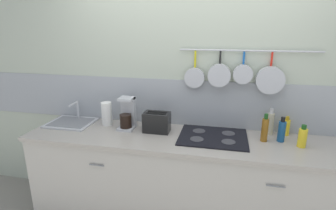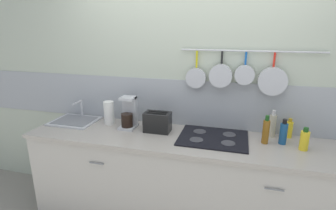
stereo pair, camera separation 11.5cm
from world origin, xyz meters
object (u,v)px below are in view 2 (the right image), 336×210
bottle_dish_soap (266,131)px  bottle_sesame_oil (289,129)px  toaster (157,122)px  bottle_vinegar (304,140)px  coffee_maker (129,115)px  paper_towel_roll (109,113)px  bottle_olive_oil (273,125)px  bottle_cooking_wine (283,133)px

bottle_dish_soap → bottle_sesame_oil: bearing=41.1°
toaster → bottle_vinegar: 1.28m
toaster → coffee_maker: bearing=174.5°
coffee_maker → toaster: coffee_maker is taller
paper_towel_roll → bottle_dish_soap: size_ratio=0.95×
bottle_olive_oil → coffee_maker: bearing=-174.6°
paper_towel_roll → bottle_cooking_wine: 1.67m
bottle_vinegar → paper_towel_roll: bearing=175.9°
paper_towel_roll → bottle_sesame_oil: size_ratio=1.34×
bottle_cooking_wine → bottle_olive_oil: bearing=117.5°
toaster → paper_towel_roll: bearing=173.1°
toaster → bottle_vinegar: bearing=-2.9°
bottle_sesame_oil → toaster: bearing=-171.5°
bottle_sesame_oil → bottle_vinegar: bottle_vinegar is taller
paper_towel_roll → toaster: 0.55m
bottle_olive_oil → bottle_vinegar: (0.22, -0.22, -0.03)m
paper_towel_roll → bottle_cooking_wine: paper_towel_roll is taller
bottle_cooking_wine → bottle_dish_soap: bearing=-169.3°
coffee_maker → bottle_cooking_wine: bearing=-0.6°
bottle_olive_oil → bottle_sesame_oil: size_ratio=1.41×
bottle_olive_oil → bottle_sesame_oil: bearing=8.2°
paper_towel_roll → bottle_olive_oil: (1.60, 0.09, -0.01)m
coffee_maker → bottle_dish_soap: coffee_maker is taller
coffee_maker → bottle_dish_soap: bearing=-1.8°
toaster → bottle_olive_oil: bottle_olive_oil is taller
bottle_olive_oil → bottle_cooking_wine: (0.07, -0.14, -0.01)m
paper_towel_roll → bottle_olive_oil: size_ratio=0.95×
bottle_olive_oil → bottle_sesame_oil: (0.15, 0.02, -0.03)m
coffee_maker → bottle_cooking_wine: (1.43, -0.01, -0.03)m
toaster → bottle_sesame_oil: toaster is taller
bottle_dish_soap → bottle_vinegar: (0.30, -0.05, -0.03)m
toaster → bottle_cooking_wine: bottle_cooking_wine is taller
toaster → bottle_sesame_oil: bearing=8.5°
toaster → bottle_olive_oil: 1.06m
bottle_dish_soap → bottle_cooking_wine: bottle_dish_soap is taller
paper_towel_roll → coffee_maker: (0.24, -0.04, 0.01)m
bottle_dish_soap → bottle_cooking_wine: size_ratio=1.13×
paper_towel_roll → bottle_cooking_wine: (1.67, -0.05, -0.02)m
bottle_olive_oil → bottle_cooking_wine: size_ratio=1.13×
coffee_maker → bottle_vinegar: 1.59m
bottle_olive_oil → bottle_vinegar: size_ratio=1.30×
paper_towel_roll → bottle_dish_soap: bearing=-2.9°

